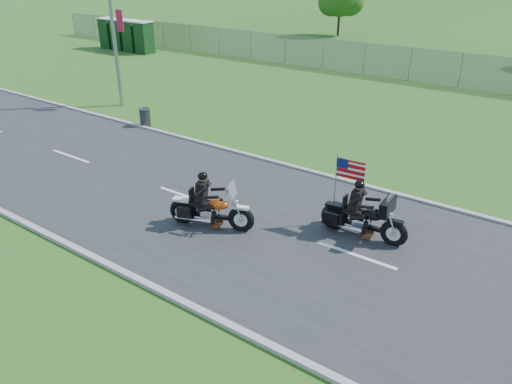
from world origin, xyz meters
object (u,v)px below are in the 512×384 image
Objects in this scene: porta_toilet_c at (120,35)px; trash_can at (145,118)px; motorcycle_follow at (363,219)px; porta_toilet_a at (144,38)px; porta_toilet_b at (132,37)px; motorcycle_lead at (210,210)px; porta_toilet_d at (109,34)px.

porta_toilet_c is 20.73m from trash_can.
porta_toilet_a is at bearing 144.22° from motorcycle_follow.
porta_toilet_b is (-1.40, 0.00, 0.00)m from porta_toilet_a.
motorcycle_follow is at bearing -29.33° from porta_toilet_c.
motorcycle_lead is at bearing -36.09° from porta_toilet_c.
porta_toilet_c reaches higher than motorcycle_lead.
porta_toilet_d is at bearing 147.97° from motorcycle_follow.
porta_toilet_c is 0.94× the size of motorcycle_lead.
porta_toilet_b is 0.92× the size of motorcycle_follow.
porta_toilet_c is 1.40m from porta_toilet_d.
porta_toilet_c is at bearing 0.00° from porta_toilet_d.
trash_can is (16.37, -12.70, -0.74)m from porta_toilet_c.
motorcycle_follow is (29.87, -16.00, -0.58)m from porta_toilet_d.
porta_toilet_b is 1.00× the size of porta_toilet_c.
porta_toilet_a is 30.26m from motorcycle_follow.
motorcycle_follow reaches higher than trash_can.
motorcycle_lead is 4.26m from motorcycle_follow.
porta_toilet_d is 0.92× the size of motorcycle_follow.
porta_toilet_d is 2.82× the size of trash_can.
motorcycle_follow is at bearing -15.25° from trash_can.
trash_can is at bearing -35.55° from porta_toilet_d.
porta_toilet_a is 18.60m from trash_can.
motorcycle_lead is at bearing -32.50° from trash_can.
porta_toilet_d is 21.86m from trash_can.
motorcycle_lead reaches higher than trash_can.
porta_toilet_a is at bearing 120.63° from motorcycle_lead.
porta_toilet_c is 0.92× the size of motorcycle_follow.
porta_toilet_b is at bearing 122.36° from motorcycle_lead.
motorcycle_lead is at bearing -39.42° from porta_toilet_a.
porta_toilet_b is 31.45m from motorcycle_follow.
motorcycle_lead is (21.91, -18.01, -0.61)m from porta_toilet_a.
porta_toilet_b is 0.94× the size of motorcycle_lead.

